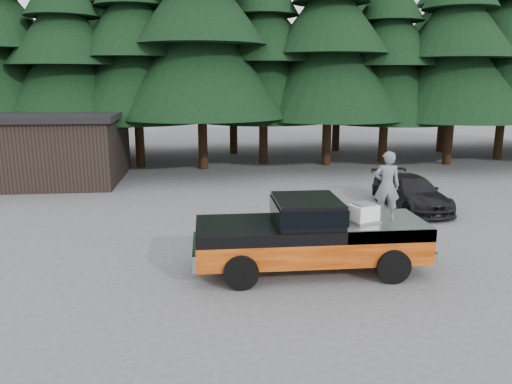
{
  "coord_description": "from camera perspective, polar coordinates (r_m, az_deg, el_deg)",
  "views": [
    {
      "loc": [
        -0.9,
        -12.71,
        4.89
      ],
      "look_at": [
        0.42,
        0.0,
        1.95
      ],
      "focal_mm": 35.0,
      "sensor_mm": 36.0,
      "label": 1
    }
  ],
  "objects": [
    {
      "name": "truck_cab",
      "position": [
        12.67,
        5.83,
        -2.04
      ],
      "size": [
        1.66,
        1.9,
        0.59
      ],
      "primitive_type": "cube",
      "color": "black",
      "rests_on": "pickup_truck"
    },
    {
      "name": "parked_car",
      "position": [
        19.85,
        17.29,
        -0.06
      ],
      "size": [
        2.11,
        4.42,
        1.24
      ],
      "primitive_type": "imported",
      "rotation": [
        0.0,
        0.0,
        0.09
      ],
      "color": "black",
      "rests_on": "ground"
    },
    {
      "name": "air_compressor",
      "position": [
        12.83,
        12.2,
        -2.46
      ],
      "size": [
        0.77,
        0.71,
        0.42
      ],
      "primitive_type": "cube",
      "rotation": [
        0.0,
        0.0,
        0.39
      ],
      "color": "silver",
      "rests_on": "pickup_truck"
    },
    {
      "name": "man_on_bed",
      "position": [
        13.04,
        14.72,
        0.7
      ],
      "size": [
        0.72,
        0.54,
        1.78
      ],
      "primitive_type": "imported",
      "rotation": [
        0.0,
        0.0,
        2.94
      ],
      "color": "slate",
      "rests_on": "pickup_truck"
    },
    {
      "name": "utility_building",
      "position": [
        26.2,
        -23.95,
        4.77
      ],
      "size": [
        8.4,
        6.4,
        3.3
      ],
      "color": "black",
      "rests_on": "ground"
    },
    {
      "name": "ground",
      "position": [
        13.64,
        -1.75,
        -8.05
      ],
      "size": [
        120.0,
        120.0,
        0.0
      ],
      "primitive_type": "plane",
      "color": "#49494C",
      "rests_on": "ground"
    },
    {
      "name": "treeline",
      "position": [
        30.07,
        -3.54,
        18.34
      ],
      "size": [
        60.15,
        16.05,
        17.5
      ],
      "color": "black",
      "rests_on": "ground"
    },
    {
      "name": "pickup_truck",
      "position": [
        12.97,
        6.17,
        -6.13
      ],
      "size": [
        6.0,
        2.04,
        1.33
      ],
      "primitive_type": null,
      "color": "orange",
      "rests_on": "ground"
    }
  ]
}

